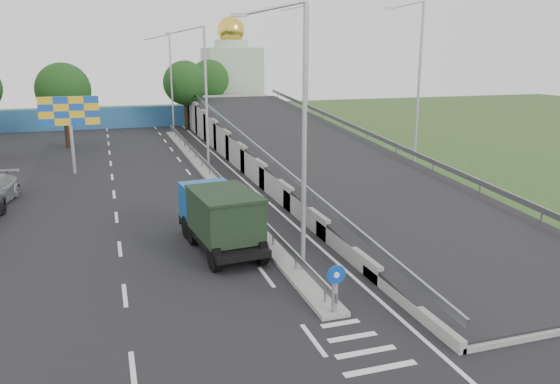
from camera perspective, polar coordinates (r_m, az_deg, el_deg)
name	(u,v)px	position (r m, az deg, el deg)	size (l,w,h in m)	color
ground	(364,351)	(16.79, 8.77, -16.12)	(160.00, 160.00, 0.00)	#2D4C1E
road_surface	(174,194)	(34.11, -11.04, -0.24)	(26.00, 90.00, 0.04)	black
median	(210,176)	(38.37, -7.35, 1.69)	(1.00, 44.00, 0.20)	gray
overpass_ramp	(310,147)	(40.05, 3.21, 4.74)	(10.00, 50.00, 3.50)	gray
median_guardrail	(209,167)	(38.23, -7.38, 2.64)	(0.09, 44.00, 0.71)	gray
sign_bollard	(335,289)	(18.05, 5.79, -10.03)	(0.64, 0.23, 1.67)	black
lamp_post_near	(300,127)	(20.21, 2.07, 6.81)	(2.74, 0.18, 10.08)	#B2B5B7
lamp_post_mid	(203,91)	(39.52, -8.01, 10.42)	(2.74, 0.18, 10.08)	#B2B5B7
lamp_post_far	(169,78)	(59.29, -11.47, 11.57)	(2.74, 0.18, 10.08)	#B2B5B7
blue_wall	(129,117)	(65.30, -15.51, 7.52)	(30.00, 0.50, 2.40)	#296398
church	(232,76)	(74.79, -5.05, 11.95)	(7.00, 7.00, 13.80)	#B2CCAD
billboard	(70,115)	(41.12, -21.13, 7.48)	(4.00, 0.24, 5.50)	#B2B5B7
tree_left_mid	(63,90)	(53.04, -21.72, 9.86)	(4.80, 4.80, 7.60)	black
tree_median_far	(185,83)	(61.54, -9.89, 11.15)	(4.80, 4.80, 7.60)	black
tree_ramp_far	(209,79)	(69.09, -7.39, 11.58)	(4.80, 4.80, 7.60)	black
dump_truck	(220,215)	(24.10, -6.34, -2.42)	(2.91, 6.48, 2.77)	black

